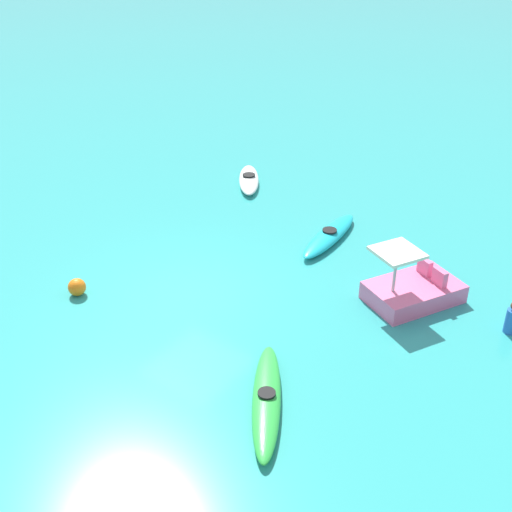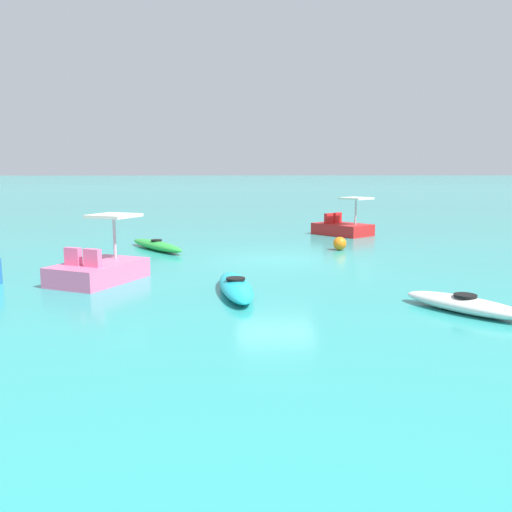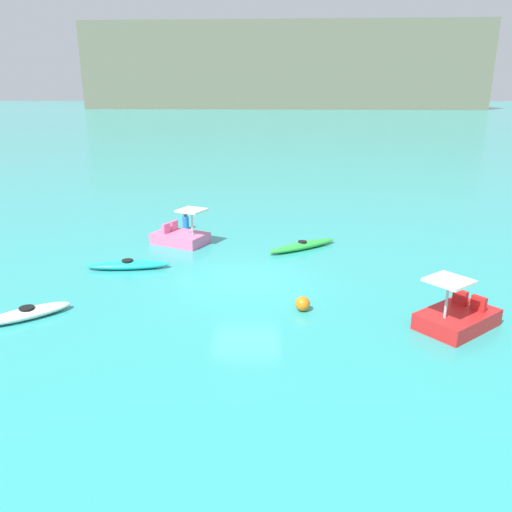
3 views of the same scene
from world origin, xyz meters
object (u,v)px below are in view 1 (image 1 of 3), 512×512
(kayak_white, at_px, (249,180))
(person_near_shore, at_px, (512,319))
(pedal_boat_pink, at_px, (413,289))
(kayak_green, at_px, (267,400))
(buoy_orange, at_px, (77,287))
(kayak_cyan, at_px, (329,236))

(kayak_white, height_order, person_near_shore, person_near_shore)
(pedal_boat_pink, bearing_deg, kayak_green, -7.93)
(pedal_boat_pink, xyz_separation_m, person_near_shore, (-0.14, 2.54, 0.05))
(buoy_orange, bearing_deg, kayak_white, -175.39)
(kayak_cyan, bearing_deg, kayak_white, -113.12)
(kayak_white, height_order, pedal_boat_pink, pedal_boat_pink)
(kayak_cyan, distance_m, buoy_orange, 7.66)
(kayak_white, bearing_deg, pedal_boat_pink, 66.49)
(kayak_cyan, height_order, kayak_white, same)
(kayak_cyan, relative_size, buoy_orange, 6.87)
(person_near_shore, bearing_deg, pedal_boat_pink, -86.92)
(kayak_cyan, height_order, person_near_shore, person_near_shore)
(kayak_green, xyz_separation_m, kayak_white, (-9.02, -7.25, 0.00))
(kayak_green, distance_m, pedal_boat_pink, 5.59)
(kayak_green, height_order, pedal_boat_pink, pedal_boat_pink)
(kayak_white, height_order, buoy_orange, buoy_orange)
(kayak_white, bearing_deg, buoy_orange, 4.61)
(kayak_green, bearing_deg, pedal_boat_pink, 172.07)
(kayak_white, bearing_deg, kayak_green, 38.77)
(pedal_boat_pink, xyz_separation_m, buoy_orange, (5.07, -7.33, -0.10))
(kayak_white, xyz_separation_m, pedal_boat_pink, (3.49, 8.02, 0.17))
(kayak_cyan, relative_size, kayak_green, 0.99)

